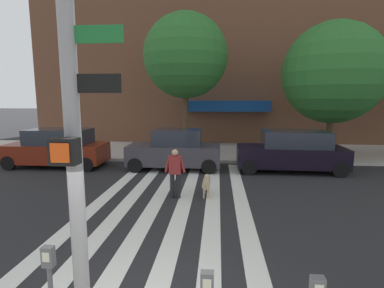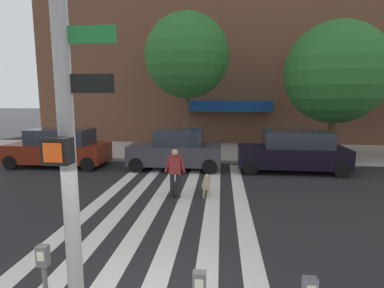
% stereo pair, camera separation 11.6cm
% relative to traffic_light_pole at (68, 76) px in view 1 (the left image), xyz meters
% --- Properties ---
extents(ground_plane, '(160.00, 160.00, 0.00)m').
position_rel_traffic_light_pole_xyz_m(ground_plane, '(0.55, 6.28, -3.52)').
color(ground_plane, '#232326').
extents(sidewalk_far, '(80.00, 6.00, 0.15)m').
position_rel_traffic_light_pole_xyz_m(sidewalk_far, '(0.55, 14.98, -3.45)').
color(sidewalk_far, '#B4AAA5').
rests_on(sidewalk_far, ground_plane).
extents(crosswalk_stripes, '(4.95, 10.79, 0.01)m').
position_rel_traffic_light_pole_xyz_m(crosswalk_stripes, '(0.10, 6.28, -3.52)').
color(crosswalk_stripes, silver).
rests_on(crosswalk_stripes, ground_plane).
extents(traffic_light_pole, '(0.74, 0.46, 5.80)m').
position_rel_traffic_light_pole_xyz_m(traffic_light_pole, '(0.00, 0.00, 0.00)').
color(traffic_light_pole, gray).
rests_on(traffic_light_pole, sidewalk_near).
extents(parking_meter_curbside, '(0.14, 0.11, 1.36)m').
position_rel_traffic_light_pole_xyz_m(parking_meter_curbside, '(-0.47, 0.16, -2.49)').
color(parking_meter_curbside, '#515456').
rests_on(parking_meter_curbside, sidewalk_near).
extents(parked_car_near_curb, '(4.67, 2.00, 1.83)m').
position_rel_traffic_light_pole_xyz_m(parked_car_near_curb, '(-6.08, 10.58, -2.62)').
color(parked_car_near_curb, maroon).
rests_on(parked_car_near_curb, ground_plane).
extents(parked_car_behind_first, '(4.23, 1.88, 1.86)m').
position_rel_traffic_light_pole_xyz_m(parked_car_behind_first, '(-0.38, 10.58, -2.63)').
color(parked_car_behind_first, '#37343B').
rests_on(parked_car_behind_first, ground_plane).
extents(parked_car_third_in_line, '(4.75, 2.02, 1.84)m').
position_rel_traffic_light_pole_xyz_m(parked_car_third_in_line, '(4.90, 10.57, -2.61)').
color(parked_car_third_in_line, black).
rests_on(parked_car_third_in_line, ground_plane).
extents(street_tree_nearest, '(4.55, 4.55, 7.65)m').
position_rel_traffic_light_pole_xyz_m(street_tree_nearest, '(-0.20, 13.60, 1.99)').
color(street_tree_nearest, '#4C3823').
rests_on(street_tree_nearest, sidewalk_far).
extents(street_tree_middle, '(5.01, 5.01, 6.87)m').
position_rel_traffic_light_pole_xyz_m(street_tree_middle, '(7.27, 12.79, 0.99)').
color(street_tree_middle, '#4C3823').
rests_on(street_tree_middle, sidewalk_far).
extents(pedestrian_dog_walker, '(0.70, 0.24, 1.64)m').
position_rel_traffic_light_pole_xyz_m(pedestrian_dog_walker, '(0.20, 6.49, -2.59)').
color(pedestrian_dog_walker, black).
rests_on(pedestrian_dog_walker, ground_plane).
extents(dog_on_leash, '(0.27, 1.14, 0.65)m').
position_rel_traffic_light_pole_xyz_m(dog_on_leash, '(1.22, 6.81, -3.08)').
color(dog_on_leash, tan).
rests_on(dog_on_leash, ground_plane).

